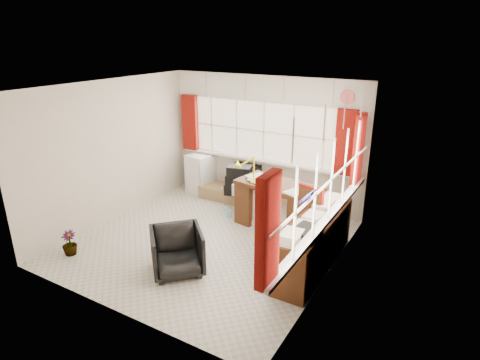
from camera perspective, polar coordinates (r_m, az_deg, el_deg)
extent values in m
plane|color=beige|center=(6.66, -4.61, -8.78)|extent=(4.00, 4.00, 0.00)
plane|color=beige|center=(7.81, 3.49, 5.52)|extent=(4.00, 0.00, 4.00)
plane|color=beige|center=(4.78, -18.78, -5.24)|extent=(4.00, 0.00, 4.00)
plane|color=beige|center=(7.44, -17.72, 3.86)|extent=(0.00, 4.00, 4.00)
plane|color=beige|center=(5.33, 13.03, -2.00)|extent=(0.00, 4.00, 4.00)
plane|color=white|center=(5.88, -5.30, 13.09)|extent=(4.00, 4.00, 0.00)
plane|color=beige|center=(7.74, 3.45, 6.92)|extent=(3.60, 0.00, 3.60)
cube|color=white|center=(7.86, 3.23, 2.74)|extent=(3.70, 0.12, 0.05)
cube|color=white|center=(8.33, -4.04, 7.84)|extent=(0.03, 0.02, 1.10)
cube|color=white|center=(8.01, -0.44, 7.40)|extent=(0.03, 0.02, 1.10)
cube|color=white|center=(7.73, 3.42, 6.90)|extent=(0.03, 0.02, 1.10)
cube|color=white|center=(7.49, 7.54, 6.33)|extent=(0.03, 0.02, 1.10)
cube|color=white|center=(7.29, 11.90, 5.69)|extent=(0.03, 0.02, 1.10)
plane|color=beige|center=(5.27, 12.99, 0.05)|extent=(0.00, 3.60, 3.60)
cube|color=white|center=(5.50, 12.13, -5.56)|extent=(0.12, 3.70, 0.05)
cube|color=white|center=(4.21, 7.85, -4.76)|extent=(0.02, 0.03, 1.10)
cube|color=white|center=(4.73, 10.66, -2.08)|extent=(0.02, 0.03, 1.10)
cube|color=white|center=(5.27, 12.89, 0.07)|extent=(0.02, 0.03, 1.10)
cube|color=white|center=(5.82, 14.71, 1.82)|extent=(0.02, 0.03, 1.10)
cube|color=white|center=(6.37, 16.21, 3.26)|extent=(0.02, 0.03, 1.10)
cube|color=maroon|center=(8.56, -7.11, 8.10)|extent=(0.35, 0.10, 1.15)
cube|color=maroon|center=(7.12, 14.77, 5.15)|extent=(0.35, 0.10, 1.15)
cube|color=maroon|center=(6.76, 16.51, 4.22)|extent=(0.10, 0.35, 1.15)
cube|color=maroon|center=(3.82, 3.97, -7.23)|extent=(0.10, 0.35, 1.15)
cube|color=beige|center=(7.58, 3.51, 12.78)|extent=(3.95, 0.08, 0.48)
cube|color=beige|center=(5.06, 13.48, 8.63)|extent=(0.08, 3.95, 0.48)
cube|color=#502512|center=(6.81, 5.51, -0.79)|extent=(1.53, 0.93, 0.07)
cube|color=#502512|center=(7.26, 1.81, -2.85)|extent=(0.43, 0.69, 0.76)
cube|color=#502512|center=(6.70, 9.29, -5.16)|extent=(0.43, 0.69, 0.76)
cube|color=white|center=(6.79, 5.52, -0.45)|extent=(0.29, 0.37, 0.02)
cube|color=white|center=(6.79, 5.52, -0.42)|extent=(0.29, 0.37, 0.02)
cube|color=white|center=(6.79, 5.52, -0.38)|extent=(0.29, 0.37, 0.02)
cube|color=white|center=(6.79, 5.52, -0.35)|extent=(0.29, 0.37, 0.02)
cube|color=white|center=(6.79, 5.52, -0.32)|extent=(0.29, 0.37, 0.02)
cube|color=white|center=(6.79, 5.52, -0.29)|extent=(0.29, 0.37, 0.02)
cylinder|color=#FFFB0A|center=(6.83, 1.96, -0.24)|extent=(0.11, 0.11, 0.02)
cylinder|color=#FFFB0A|center=(6.76, 1.98, 1.44)|extent=(0.03, 0.03, 0.42)
cone|color=#FFFB0A|center=(6.71, 2.00, 2.79)|extent=(0.20, 0.19, 0.17)
cube|color=black|center=(6.34, 8.35, -10.34)|extent=(0.56, 0.56, 0.04)
cylinder|color=silver|center=(6.22, 8.46, -8.45)|extent=(0.06, 0.06, 0.51)
cube|color=#502512|center=(6.11, 8.58, -6.33)|extent=(0.54, 0.52, 0.06)
cube|color=#502512|center=(6.15, 9.99, -3.37)|extent=(0.39, 0.16, 0.49)
cube|color=maroon|center=(6.14, 10.00, -3.21)|extent=(0.43, 0.18, 0.51)
imported|color=black|center=(5.80, -8.93, -9.99)|extent=(1.00, 1.00, 0.65)
cube|color=white|center=(7.32, 0.88, -5.51)|extent=(0.47, 0.26, 0.09)
cube|color=white|center=(7.31, -0.31, -2.69)|extent=(0.05, 0.14, 0.58)
cube|color=white|center=(7.27, 0.09, -2.83)|extent=(0.05, 0.14, 0.58)
cube|color=white|center=(7.23, 0.49, -2.97)|extent=(0.05, 0.14, 0.58)
cube|color=white|center=(7.18, 0.89, -3.10)|extent=(0.05, 0.14, 0.58)
cube|color=white|center=(7.14, 1.30, -3.24)|extent=(0.05, 0.14, 0.58)
cube|color=white|center=(7.11, 1.71, -3.39)|extent=(0.05, 0.14, 0.58)
cube|color=white|center=(7.07, 2.13, -3.53)|extent=(0.05, 0.14, 0.58)
cube|color=#502512|center=(5.95, 10.47, -8.73)|extent=(0.50, 2.00, 0.75)
cube|color=white|center=(5.09, 7.31, -8.31)|extent=(0.24, 0.32, 0.10)
cube|color=white|center=(5.42, 8.98, -6.53)|extent=(0.24, 0.32, 0.10)
cube|color=white|center=(5.77, 10.45, -4.96)|extent=(0.24, 0.32, 0.10)
cube|color=white|center=(6.11, 11.75, -3.56)|extent=(0.24, 0.32, 0.10)
cube|color=white|center=(6.47, 12.90, -2.31)|extent=(0.24, 0.32, 0.10)
cube|color=black|center=(5.23, 9.45, -7.42)|extent=(0.35, 0.42, 0.13)
cube|color=olive|center=(8.18, -1.00, -2.06)|extent=(1.40, 0.50, 0.25)
cube|color=black|center=(8.06, 0.90, 0.49)|extent=(0.57, 0.52, 0.51)
cube|color=#486CCE|center=(7.85, -0.07, -0.06)|extent=(0.43, 0.03, 0.35)
cube|color=black|center=(7.84, -0.04, -1.30)|extent=(0.62, 0.47, 0.20)
cube|color=black|center=(7.77, -0.04, 0.05)|extent=(0.57, 0.44, 0.19)
cube|color=black|center=(7.71, -0.04, 1.35)|extent=(0.52, 0.41, 0.18)
cube|color=white|center=(8.58, -5.61, 0.95)|extent=(0.56, 0.56, 0.82)
cube|color=silver|center=(8.24, -5.73, 1.00)|extent=(0.02, 0.02, 0.43)
imported|color=white|center=(8.13, -2.58, -2.07)|extent=(0.16, 0.16, 0.29)
imported|color=#93DBD2|center=(7.45, -1.72, -4.55)|extent=(0.13, 0.13, 0.20)
imported|color=black|center=(6.73, -23.10, -8.25)|extent=(0.29, 0.29, 0.39)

